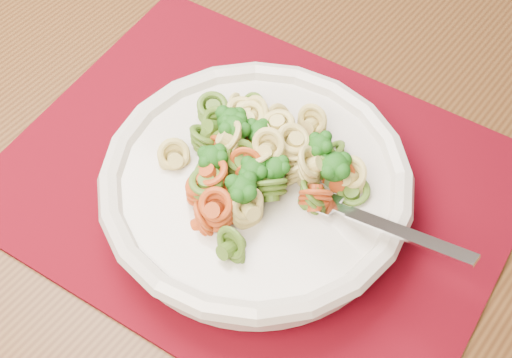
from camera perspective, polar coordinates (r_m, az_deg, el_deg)
The scene contains 5 objects.
dining_table at distance 0.79m, azimuth 0.22°, elevation 0.03°, with size 1.36×0.91×0.76m.
placemat at distance 0.64m, azimuth -0.01°, elevation -0.43°, with size 0.44×0.34×0.00m, color #51030C.
pasta_bowl at distance 0.60m, azimuth -0.00°, elevation -0.53°, with size 0.27×0.27×0.05m.
pasta_broccoli_heap at distance 0.59m, azimuth 0.00°, elevation 0.34°, with size 0.23×0.23×0.06m, color #D4BF68, non-canonical shape.
fork at distance 0.58m, azimuth 5.42°, elevation -1.86°, with size 0.19×0.02×0.01m, color silver, non-canonical shape.
Camera 1 is at (0.31, 0.10, 1.29)m, focal length 50.00 mm.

